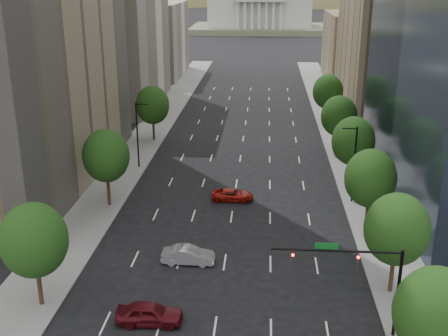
% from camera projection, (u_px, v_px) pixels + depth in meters
% --- Properties ---
extents(sidewalk_left, '(6.00, 200.00, 0.15)m').
position_uv_depth(sidewalk_left, '(115.00, 180.00, 70.46)').
color(sidewalk_left, slate).
rests_on(sidewalk_left, ground).
extents(sidewalk_right, '(6.00, 200.00, 0.15)m').
position_uv_depth(sidewalk_right, '(362.00, 187.00, 68.26)').
color(sidewalk_right, slate).
rests_on(sidewalk_right, ground).
extents(midrise_cream_left, '(14.00, 30.00, 35.00)m').
position_uv_depth(midrise_cream_left, '(119.00, 14.00, 105.75)').
color(midrise_cream_left, beige).
rests_on(midrise_cream_left, ground).
extents(filler_left, '(14.00, 26.00, 18.00)m').
position_uv_depth(filler_left, '(154.00, 40.00, 139.61)').
color(filler_left, beige).
rests_on(filler_left, ground).
extents(parking_tan_right, '(14.00, 30.00, 30.00)m').
position_uv_depth(parking_tan_right, '(387.00, 31.00, 100.22)').
color(parking_tan_right, '#8C7759').
rests_on(parking_tan_right, ground).
extents(filler_right, '(14.00, 26.00, 16.00)m').
position_uv_depth(filler_right, '(356.00, 47.00, 133.58)').
color(filler_right, '#8C7759').
rests_on(filler_right, ground).
extents(tree_right_0, '(5.20, 5.20, 8.39)m').
position_uv_depth(tree_right_0, '(436.00, 314.00, 33.69)').
color(tree_right_0, '#382316').
rests_on(tree_right_0, ground).
extents(tree_right_1, '(5.20, 5.20, 8.75)m').
position_uv_depth(tree_right_1, '(397.00, 229.00, 43.91)').
color(tree_right_1, '#382316').
rests_on(tree_right_1, ground).
extents(tree_right_2, '(5.20, 5.20, 8.61)m').
position_uv_depth(tree_right_2, '(370.00, 178.00, 55.24)').
color(tree_right_2, '#382316').
rests_on(tree_right_2, ground).
extents(tree_right_3, '(5.20, 5.20, 8.89)m').
position_uv_depth(tree_right_3, '(353.00, 141.00, 66.43)').
color(tree_right_3, '#382316').
rests_on(tree_right_3, ground).
extents(tree_right_4, '(5.20, 5.20, 8.46)m').
position_uv_depth(tree_right_4, '(339.00, 116.00, 79.74)').
color(tree_right_4, '#382316').
rests_on(tree_right_4, ground).
extents(tree_right_5, '(5.20, 5.20, 8.75)m').
position_uv_depth(tree_right_5, '(328.00, 92.00, 94.68)').
color(tree_right_5, '#382316').
rests_on(tree_right_5, ground).
extents(tree_left_0, '(5.20, 5.20, 8.75)m').
position_uv_depth(tree_left_0, '(34.00, 240.00, 42.14)').
color(tree_left_0, '#382316').
rests_on(tree_left_0, ground).
extents(tree_left_1, '(5.20, 5.20, 8.97)m').
position_uv_depth(tree_left_1, '(106.00, 156.00, 60.87)').
color(tree_left_1, '#382316').
rests_on(tree_left_1, ground).
extents(tree_left_2, '(5.20, 5.20, 8.68)m').
position_uv_depth(tree_left_2, '(153.00, 105.00, 85.41)').
color(tree_left_2, '#382316').
rests_on(tree_left_2, ground).
extents(streetlight_rn, '(1.70, 0.20, 9.00)m').
position_uv_depth(streetlight_rn, '(354.00, 163.00, 62.12)').
color(streetlight_rn, black).
rests_on(streetlight_rn, ground).
extents(streetlight_ln, '(1.70, 0.20, 9.00)m').
position_uv_depth(streetlight_ln, '(138.00, 133.00, 73.42)').
color(streetlight_ln, black).
rests_on(streetlight_ln, ground).
extents(traffic_signal, '(9.12, 0.40, 7.38)m').
position_uv_depth(traffic_signal, '(364.00, 273.00, 38.71)').
color(traffic_signal, black).
rests_on(traffic_signal, ground).
extents(capitol, '(60.00, 40.00, 35.20)m').
position_uv_depth(capitol, '(260.00, 12.00, 244.88)').
color(capitol, '#596647').
rests_on(capitol, ground).
extents(foothills, '(720.00, 413.00, 263.00)m').
position_uv_depth(foothills, '(296.00, 35.00, 586.64)').
color(foothills, olive).
rests_on(foothills, ground).
extents(car_maroon, '(5.12, 2.24, 1.72)m').
position_uv_depth(car_maroon, '(149.00, 314.00, 41.48)').
color(car_maroon, '#490C12').
rests_on(car_maroon, ground).
extents(car_silver, '(4.82, 1.71, 1.58)m').
position_uv_depth(car_silver, '(188.00, 255.00, 50.19)').
color(car_silver, '#99999F').
rests_on(car_silver, ground).
extents(car_red_far, '(4.84, 2.26, 1.34)m').
position_uv_depth(car_red_far, '(233.00, 195.00, 64.15)').
color(car_red_far, '#99120B').
rests_on(car_red_far, ground).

